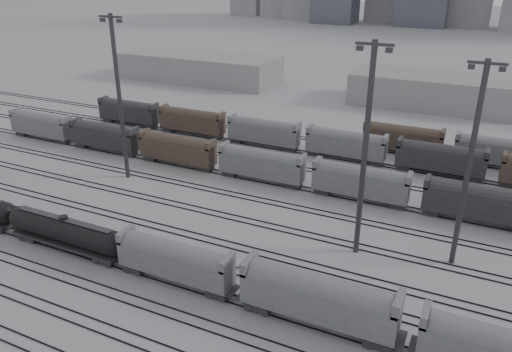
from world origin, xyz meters
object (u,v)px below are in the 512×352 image
at_px(hopper_car_a, 175,259).
at_px(hopper_car_b, 318,297).
at_px(tank_car_b, 66,231).
at_px(light_mast_c, 365,148).

distance_m(hopper_car_a, hopper_car_b, 17.30).
xyz_separation_m(tank_car_b, light_mast_c, (33.95, 15.78, 11.53)).
height_order(hopper_car_b, light_mast_c, light_mast_c).
distance_m(tank_car_b, light_mast_c, 39.17).
bearing_deg(tank_car_b, light_mast_c, 24.93).
relative_size(hopper_car_a, hopper_car_b, 0.89).
height_order(tank_car_b, light_mast_c, light_mast_c).
bearing_deg(tank_car_b, hopper_car_a, -0.00).
bearing_deg(hopper_car_a, light_mast_c, 42.68).
bearing_deg(hopper_car_b, hopper_car_a, 180.00).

